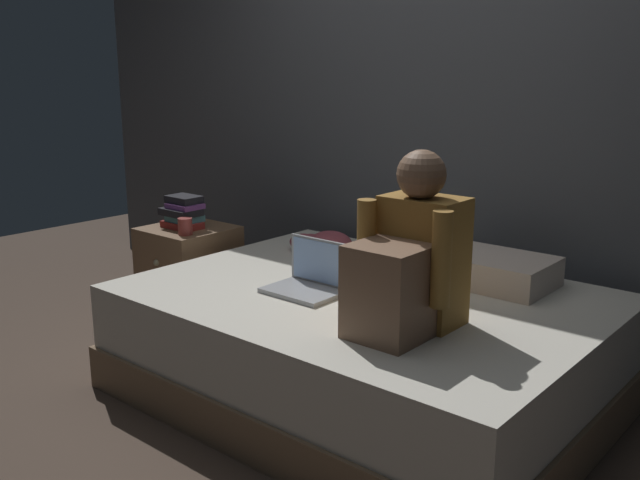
% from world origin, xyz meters
% --- Properties ---
extents(ground_plane, '(8.00, 8.00, 0.00)m').
position_xyz_m(ground_plane, '(0.00, 0.00, 0.00)').
color(ground_plane, '#47382D').
extents(wall_back, '(5.60, 0.10, 2.70)m').
position_xyz_m(wall_back, '(0.00, 1.20, 1.35)').
color(wall_back, '#4C4F54').
rests_on(wall_back, ground_plane).
extents(bed, '(2.00, 1.50, 0.48)m').
position_xyz_m(bed, '(0.20, 0.30, 0.24)').
color(bed, '#7A6047').
rests_on(bed, ground_plane).
extents(nightstand, '(0.44, 0.46, 0.56)m').
position_xyz_m(nightstand, '(-1.10, 0.38, 0.28)').
color(nightstand, brown).
rests_on(nightstand, ground_plane).
extents(person_sitting, '(0.39, 0.44, 0.66)m').
position_xyz_m(person_sitting, '(0.58, 0.05, 0.73)').
color(person_sitting, olive).
rests_on(person_sitting, bed).
extents(laptop, '(0.32, 0.23, 0.22)m').
position_xyz_m(laptop, '(0.02, 0.14, 0.54)').
color(laptop, '#9EA0A5').
rests_on(laptop, bed).
extents(pillow, '(0.56, 0.36, 0.13)m').
position_xyz_m(pillow, '(0.54, 0.75, 0.55)').
color(pillow, beige).
rests_on(pillow, bed).
extents(book_stack, '(0.23, 0.17, 0.18)m').
position_xyz_m(book_stack, '(-1.11, 0.37, 0.64)').
color(book_stack, '#9E2D28').
rests_on(book_stack, nightstand).
extents(mug, '(0.08, 0.08, 0.09)m').
position_xyz_m(mug, '(-0.97, 0.26, 0.60)').
color(mug, '#933833').
rests_on(mug, nightstand).
extents(clothes_pile, '(0.38, 0.20, 0.13)m').
position_xyz_m(clothes_pile, '(-0.35, 0.65, 0.54)').
color(clothes_pile, '#8E3D47').
rests_on(clothes_pile, bed).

